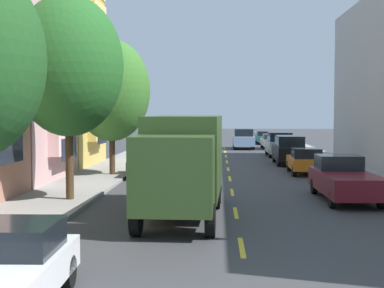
# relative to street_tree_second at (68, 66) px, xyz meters

# --- Properties ---
(ground_plane) EXTENTS (160.00, 160.00, 0.00)m
(ground_plane) POSITION_rel_street_tree_second_xyz_m (6.40, 16.09, -5.31)
(ground_plane) COLOR #38383A
(sidewalk_left) EXTENTS (3.20, 120.00, 0.14)m
(sidewalk_left) POSITION_rel_street_tree_second_xyz_m (-0.70, 14.09, -5.24)
(sidewalk_left) COLOR gray
(sidewalk_left) RESTS_ON ground_plane
(sidewalk_right) EXTENTS (3.20, 120.00, 0.14)m
(sidewalk_right) POSITION_rel_street_tree_second_xyz_m (13.50, 14.09, -5.24)
(sidewalk_right) COLOR gray
(sidewalk_right) RESTS_ON ground_plane
(lane_centerline_dashes) EXTENTS (0.14, 47.20, 0.01)m
(lane_centerline_dashes) POSITION_rel_street_tree_second_xyz_m (6.40, 10.59, -5.30)
(lane_centerline_dashes) COLOR yellow
(lane_centerline_dashes) RESTS_ON ground_plane
(townhouse_fourth_mustard) EXTENTS (11.88, 7.84, 11.75)m
(townhouse_fourth_mustard) POSITION_rel_street_tree_second_xyz_m (-7.83, 14.39, 0.37)
(townhouse_fourth_mustard) COLOR tan
(townhouse_fourth_mustard) RESTS_ON ground_plane
(street_tree_second) EXTENTS (4.24, 4.24, 7.91)m
(street_tree_second) POSITION_rel_street_tree_second_xyz_m (0.00, 0.00, 0.00)
(street_tree_second) COLOR #47331E
(street_tree_second) RESTS_ON sidewalk_left
(street_tree_third) EXTENTS (4.17, 4.17, 7.32)m
(street_tree_third) POSITION_rel_street_tree_second_xyz_m (-0.00, 8.70, -0.61)
(street_tree_third) COLOR #47331E
(street_tree_third) RESTS_ON sidewalk_left
(delivery_box_truck) EXTENTS (2.64, 7.98, 3.40)m
(delivery_box_truck) POSITION_rel_street_tree_second_xyz_m (4.61, -2.44, -3.38)
(delivery_box_truck) COLOR #2D471E
(delivery_box_truck) RESTS_ON ground_plane
(parked_hatchback_orange) EXTENTS (1.82, 4.04, 1.50)m
(parked_hatchback_orange) POSITION_rel_street_tree_second_xyz_m (10.74, 10.47, -4.55)
(parked_hatchback_orange) COLOR orange
(parked_hatchback_orange) RESTS_ON ground_plane
(parked_pickup_burgundy) EXTENTS (2.06, 5.32, 1.73)m
(parked_pickup_burgundy) POSITION_rel_street_tree_second_xyz_m (10.84, 1.20, -4.48)
(parked_pickup_burgundy) COLOR maroon
(parked_pickup_burgundy) RESTS_ON ground_plane
(parked_sedan_teal) EXTENTS (1.82, 4.51, 1.43)m
(parked_sedan_teal) POSITION_rel_street_tree_second_xyz_m (10.86, 40.56, -4.56)
(parked_sedan_teal) COLOR #195B60
(parked_sedan_teal) RESTS_ON ground_plane
(parked_wagon_forest) EXTENTS (1.92, 4.74, 1.50)m
(parked_wagon_forest) POSITION_rel_street_tree_second_xyz_m (2.04, 27.20, -4.50)
(parked_wagon_forest) COLOR #194C28
(parked_wagon_forest) RESTS_ON ground_plane
(parked_suv_silver) EXTENTS (1.96, 4.80, 1.93)m
(parked_suv_silver) POSITION_rel_street_tree_second_xyz_m (10.65, 23.18, -4.32)
(parked_suv_silver) COLOR #B2B5BA
(parked_suv_silver) RESTS_ON ground_plane
(parked_hatchback_charcoal) EXTENTS (1.76, 4.01, 1.50)m
(parked_hatchback_charcoal) POSITION_rel_street_tree_second_xyz_m (1.95, 8.79, -4.55)
(parked_hatchback_charcoal) COLOR #333338
(parked_hatchback_charcoal) RESTS_ON ground_plane
(parked_sedan_champagne) EXTENTS (1.83, 4.51, 1.43)m
(parked_sedan_champagne) POSITION_rel_street_tree_second_xyz_m (10.89, 32.21, -4.56)
(parked_sedan_champagne) COLOR tan
(parked_sedan_champagne) RESTS_ON ground_plane
(parked_hatchback_white) EXTENTS (1.85, 4.05, 1.50)m
(parked_hatchback_white) POSITION_rel_street_tree_second_xyz_m (2.04, -11.71, -4.55)
(parked_hatchback_white) COLOR silver
(parked_hatchback_white) RESTS_ON ground_plane
(parked_suv_black) EXTENTS (1.99, 4.82, 1.93)m
(parked_suv_black) POSITION_rel_street_tree_second_xyz_m (10.60, 16.54, -4.32)
(parked_suv_black) COLOR black
(parked_suv_black) RESTS_ON ground_plane
(moving_sky_sedan) EXTENTS (1.95, 4.80, 1.93)m
(moving_sky_sedan) POSITION_rel_street_tree_second_xyz_m (8.20, 32.24, -4.32)
(moving_sky_sedan) COLOR #7A9EC6
(moving_sky_sedan) RESTS_ON ground_plane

